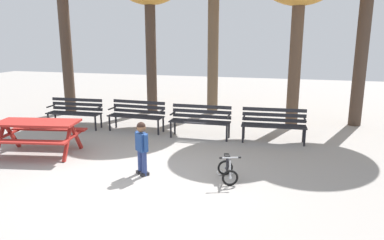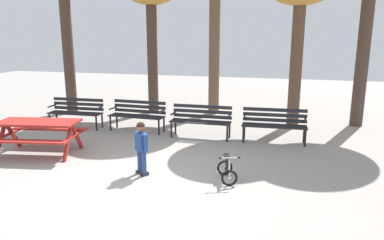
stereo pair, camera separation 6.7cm
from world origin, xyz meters
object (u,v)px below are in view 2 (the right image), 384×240
Objects in this scene: park_bench_far_left at (77,110)px; kids_bicycle at (227,170)px; picnic_table at (38,129)px; park_bench_right at (201,118)px; park_bench_far_right at (274,122)px; park_bench_left at (138,113)px; child_standing at (141,144)px.

kids_bicycle is at bearing -29.62° from park_bench_far_left.
picnic_table is 3.20× the size of kids_bicycle.
park_bench_far_right is (1.90, 0.06, 0.00)m from park_bench_right.
kids_bicycle is at bearing -43.65° from park_bench_left.
park_bench_far_right is 3.79m from child_standing.
park_bench_far_left and park_bench_right have the same top height.
picnic_table is at bearing -117.48° from park_bench_left.
park_bench_far_right reaches higher than picnic_table.
park_bench_far_left is at bearing 179.82° from park_bench_far_right.
picnic_table reaches higher than kids_bicycle.
picnic_table is 5.65m from park_bench_far_right.
kids_bicycle is (5.00, -2.84, -0.31)m from park_bench_far_left.
park_bench_left is (1.32, 2.53, -0.08)m from picnic_table.
kids_bicycle is (-0.70, -2.83, -0.31)m from park_bench_far_right.
park_bench_far_left is 1.54× the size of child_standing.
picnic_table is 1.24× the size of park_bench_far_right.
child_standing reaches higher than park_bench_right.
kids_bicycle is at bearing -5.39° from picnic_table.
park_bench_left is at bearing 115.01° from child_standing.
child_standing is (-2.35, -2.97, 0.11)m from park_bench_far_right.
park_bench_left is 1.00× the size of park_bench_far_right.
park_bench_right and park_bench_far_right have the same top height.
picnic_table is 1.24× the size of park_bench_left.
picnic_table is 1.25× the size of park_bench_right.
park_bench_far_right is at bearing 25.26° from picnic_table.
park_bench_far_left is 5.70m from park_bench_far_right.
park_bench_far_left is 3.80m from park_bench_right.
picnic_table is at bearing 168.56° from child_standing.
park_bench_far_right is (3.79, -0.12, 0.00)m from park_bench_left.
park_bench_far_left is at bearing 138.30° from child_standing.
park_bench_far_right is at bearing -0.18° from park_bench_far_left.
child_standing is at bearing -64.99° from park_bench_left.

